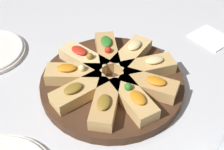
{
  "coord_description": "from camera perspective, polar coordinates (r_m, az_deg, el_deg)",
  "views": [
    {
      "loc": [
        -0.47,
        0.28,
        0.55
      ],
      "look_at": [
        0.0,
        0.0,
        0.04
      ],
      "focal_mm": 50.0,
      "sensor_mm": 36.0,
      "label": 1
    }
  ],
  "objects": [
    {
      "name": "focaccia_slice_6",
      "position": [
        0.73,
        6.72,
        -1.83
      ],
      "size": [
        0.14,
        0.12,
        0.04
      ],
      "color": "tan",
      "rests_on": "serving_board"
    },
    {
      "name": "ground_plane",
      "position": [
        0.78,
        -0.0,
        -2.16
      ],
      "size": [
        3.0,
        3.0,
        0.0
      ],
      "primitive_type": "plane",
      "color": "silver"
    },
    {
      "name": "napkin_stack",
      "position": [
        0.98,
        17.65,
        6.6
      ],
      "size": [
        0.12,
        0.1,
        0.01
      ],
      "primitive_type": "cube",
      "rotation": [
        0.0,
        0.0,
        0.14
      ],
      "color": "white",
      "rests_on": "ground_plane"
    },
    {
      "name": "focaccia_slice_0",
      "position": [
        0.82,
        -0.9,
        4.43
      ],
      "size": [
        0.14,
        0.1,
        0.05
      ],
      "color": "tan",
      "rests_on": "serving_board"
    },
    {
      "name": "focaccia_slice_4",
      "position": [
        0.69,
        -1.24,
        -5.11
      ],
      "size": [
        0.14,
        0.13,
        0.04
      ],
      "color": "tan",
      "rests_on": "serving_board"
    },
    {
      "name": "focaccia_slice_5",
      "position": [
        0.7,
        3.78,
        -4.37
      ],
      "size": [
        0.14,
        0.05,
        0.05
      ],
      "color": "tan",
      "rests_on": "serving_board"
    },
    {
      "name": "focaccia_slice_8",
      "position": [
        0.81,
        3.54,
        3.81
      ],
      "size": [
        0.11,
        0.14,
        0.04
      ],
      "color": "#DBB775",
      "rests_on": "serving_board"
    },
    {
      "name": "focaccia_slice_7",
      "position": [
        0.78,
        6.55,
        1.44
      ],
      "size": [
        0.08,
        0.14,
        0.04
      ],
      "color": "tan",
      "rests_on": "serving_board"
    },
    {
      "name": "focaccia_slice_3",
      "position": [
        0.71,
        -5.92,
        -2.99
      ],
      "size": [
        0.07,
        0.14,
        0.04
      ],
      "color": "tan",
      "rests_on": "serving_board"
    },
    {
      "name": "focaccia_slice_2",
      "position": [
        0.76,
        -6.98,
        0.21
      ],
      "size": [
        0.12,
        0.14,
        0.05
      ],
      "color": "tan",
      "rests_on": "serving_board"
    },
    {
      "name": "serving_board",
      "position": [
        0.77,
        -0.0,
        -1.52
      ],
      "size": [
        0.35,
        0.35,
        0.02
      ],
      "primitive_type": "cylinder",
      "color": "#422819",
      "rests_on": "ground_plane"
    },
    {
      "name": "focaccia_slice_1",
      "position": [
        0.8,
        -5.1,
        2.97
      ],
      "size": [
        0.14,
        0.09,
        0.05
      ],
      "color": "#E5C689",
      "rests_on": "serving_board"
    }
  ]
}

